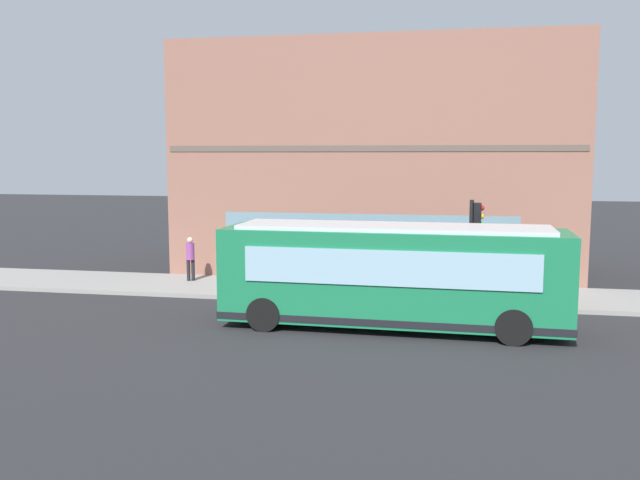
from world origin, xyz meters
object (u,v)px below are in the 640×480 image
city_bus_nearside (392,276)px  pedestrian_near_hydrant (190,256)px  fire_hydrant (309,278)px  pedestrian_walking_along_curb (245,259)px  pedestrian_near_building_entrance (573,274)px  pedestrian_by_light_pole (358,263)px  traffic_light_near_corner (475,231)px

city_bus_nearside → pedestrian_near_hydrant: bearing=57.6°
fire_hydrant → pedestrian_near_hydrant: (0.45, 4.90, 0.64)m
pedestrian_walking_along_curb → pedestrian_near_building_entrance: size_ratio=0.94×
pedestrian_near_hydrant → pedestrian_by_light_pole: (-0.00, -6.67, -0.09)m
city_bus_nearside → pedestrian_by_light_pole: 5.59m
pedestrian_near_hydrant → pedestrian_near_building_entrance: bearing=-97.0°
fire_hydrant → pedestrian_by_light_pole: pedestrian_by_light_pole is taller
pedestrian_walking_along_curb → city_bus_nearside: bearing=-130.4°
pedestrian_near_building_entrance → pedestrian_by_light_pole: bearing=76.9°
fire_hydrant → pedestrian_walking_along_curb: pedestrian_walking_along_curb is taller
city_bus_nearside → pedestrian_near_building_entrance: size_ratio=5.67×
pedestrian_near_hydrant → fire_hydrant: bearing=-95.2°
fire_hydrant → pedestrian_by_light_pole: 1.91m
traffic_light_near_corner → pedestrian_near_hydrant: (1.95, 10.86, -1.42)m
city_bus_nearside → pedestrian_near_hydrant: (5.31, 8.37, -0.40)m
traffic_light_near_corner → pedestrian_walking_along_curb: size_ratio=2.08×
city_bus_nearside → pedestrian_near_hydrant: 9.92m
traffic_light_near_corner → pedestrian_near_building_entrance: traffic_light_near_corner is taller
city_bus_nearside → pedestrian_near_hydrant: size_ratio=5.81×
city_bus_nearside → traffic_light_near_corner: size_ratio=2.91×
traffic_light_near_corner → pedestrian_by_light_pole: (1.95, 4.19, -1.51)m
traffic_light_near_corner → pedestrian_near_hydrant: 11.13m
city_bus_nearside → fire_hydrant: city_bus_nearside is taller
city_bus_nearside → fire_hydrant: size_ratio=13.65×
city_bus_nearside → fire_hydrant: (4.86, 3.47, -1.04)m
pedestrian_near_hydrant → pedestrian_by_light_pole: bearing=-90.0°
city_bus_nearside → pedestrian_near_hydrant: city_bus_nearside is taller
pedestrian_by_light_pole → city_bus_nearside: bearing=-162.3°
fire_hydrant → pedestrian_near_hydrant: bearing=84.8°
traffic_light_near_corner → pedestrian_near_building_entrance: (0.22, -3.21, -1.39)m
pedestrian_by_light_pole → traffic_light_near_corner: bearing=-115.0°
fire_hydrant → traffic_light_near_corner: bearing=-104.2°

